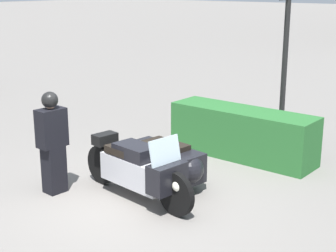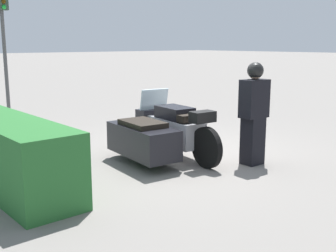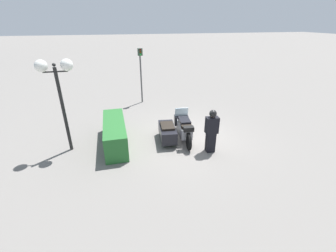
# 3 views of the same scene
# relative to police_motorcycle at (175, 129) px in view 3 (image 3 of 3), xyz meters

# --- Properties ---
(ground_plane) EXTENTS (160.00, 160.00, 0.00)m
(ground_plane) POSITION_rel_police_motorcycle_xyz_m (-0.08, -0.56, -0.48)
(ground_plane) COLOR slate
(police_motorcycle) EXTENTS (2.50, 1.54, 1.17)m
(police_motorcycle) POSITION_rel_police_motorcycle_xyz_m (0.00, 0.00, 0.00)
(police_motorcycle) COLOR black
(police_motorcycle) RESTS_ON ground
(officer_rider) EXTENTS (0.31, 0.48, 1.72)m
(officer_rider) POSITION_rel_police_motorcycle_xyz_m (-1.32, -1.05, 0.43)
(officer_rider) COLOR black
(officer_rider) RESTS_ON ground
(hedge_bush_curbside) EXTENTS (2.99, 0.84, 0.98)m
(hedge_bush_curbside) POSITION_rel_police_motorcycle_xyz_m (0.17, 2.50, 0.01)
(hedge_bush_curbside) COLOR #28662D
(hedge_bush_curbside) RESTS_ON ground
(twin_lamp_post) EXTENTS (0.42, 1.22, 3.49)m
(twin_lamp_post) POSITION_rel_police_motorcycle_xyz_m (0.14, 4.23, 2.40)
(twin_lamp_post) COLOR black
(twin_lamp_post) RESTS_ON ground
(traffic_light_near) EXTENTS (0.22, 0.28, 3.21)m
(traffic_light_near) POSITION_rel_police_motorcycle_xyz_m (5.10, 0.68, 1.65)
(traffic_light_near) COLOR #4C4C4C
(traffic_light_near) RESTS_ON ground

